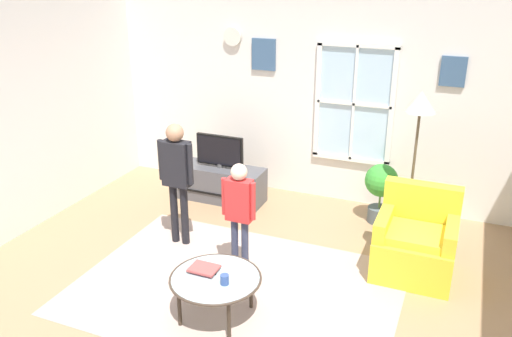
{
  "coord_description": "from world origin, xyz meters",
  "views": [
    {
      "loc": [
        1.74,
        -3.7,
        2.95
      ],
      "look_at": [
        -0.08,
        0.68,
        1.09
      ],
      "focal_mm": 37.13,
      "sensor_mm": 36.0,
      "label": 1
    }
  ],
  "objects": [
    {
      "name": "floor_lamp",
      "position": [
        1.26,
        1.89,
        1.43
      ],
      "size": [
        0.32,
        0.32,
        1.71
      ],
      "color": "black",
      "rests_on": "ground_plane"
    },
    {
      "name": "person_black_shirt",
      "position": [
        -1.06,
        0.82,
        0.87
      ],
      "size": [
        0.42,
        0.19,
        1.38
      ],
      "color": "black",
      "rests_on": "ground_plane"
    },
    {
      "name": "back_wall",
      "position": [
        0.01,
        2.71,
        1.38
      ],
      "size": [
        5.73,
        0.17,
        2.75
      ],
      "color": "silver",
      "rests_on": "ground_plane"
    },
    {
      "name": "ground_plane",
      "position": [
        0.0,
        0.0,
        -0.01
      ],
      "size": [
        6.33,
        5.91,
        0.02
      ],
      "primitive_type": "cube",
      "color": "#9E7A56"
    },
    {
      "name": "book_stack",
      "position": [
        -0.23,
        -0.17,
        0.42
      ],
      "size": [
        0.25,
        0.19,
        0.04
      ],
      "color": "#8F4872",
      "rests_on": "coffee_table"
    },
    {
      "name": "potted_plant_by_window",
      "position": [
        0.89,
        2.19,
        0.46
      ],
      "size": [
        0.39,
        0.39,
        0.74
      ],
      "color": "#4C565B",
      "rests_on": "ground_plane"
    },
    {
      "name": "tv_stand",
      "position": [
        -1.15,
        2.04,
        0.23
      ],
      "size": [
        1.16,
        0.43,
        0.46
      ],
      "color": "#4C4C51",
      "rests_on": "ground_plane"
    },
    {
      "name": "remote_near_books",
      "position": [
        -0.14,
        -0.13,
        0.41
      ],
      "size": [
        0.09,
        0.15,
        0.02
      ],
      "primitive_type": "cube",
      "rotation": [
        0.0,
        0.0,
        0.36
      ],
      "color": "black",
      "rests_on": "coffee_table"
    },
    {
      "name": "television",
      "position": [
        -1.15,
        2.03,
        0.68
      ],
      "size": [
        0.64,
        0.08,
        0.43
      ],
      "color": "#4C4C4C",
      "rests_on": "tv_stand"
    },
    {
      "name": "area_rug",
      "position": [
        -0.11,
        0.24,
        0.0
      ],
      "size": [
        3.05,
        2.18,
        0.01
      ],
      "primitive_type": "cube",
      "color": "tan",
      "rests_on": "ground_plane"
    },
    {
      "name": "cup",
      "position": [
        0.03,
        -0.28,
        0.45
      ],
      "size": [
        0.08,
        0.08,
        0.09
      ],
      "primitive_type": "cylinder",
      "color": "#334C8C",
      "rests_on": "coffee_table"
    },
    {
      "name": "person_red_shirt",
      "position": [
        -0.19,
        0.51,
        0.74
      ],
      "size": [
        0.35,
        0.16,
        1.18
      ],
      "color": "#333851",
      "rests_on": "ground_plane"
    },
    {
      "name": "armchair",
      "position": [
        1.43,
        1.21,
        0.33
      ],
      "size": [
        0.76,
        0.74,
        0.87
      ],
      "color": "yellow",
      "rests_on": "ground_plane"
    },
    {
      "name": "coffee_table",
      "position": [
        -0.09,
        -0.22,
        0.38
      ],
      "size": [
        0.81,
        0.81,
        0.41
      ],
      "color": "#99B2B7",
      "rests_on": "ground_plane"
    }
  ]
}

